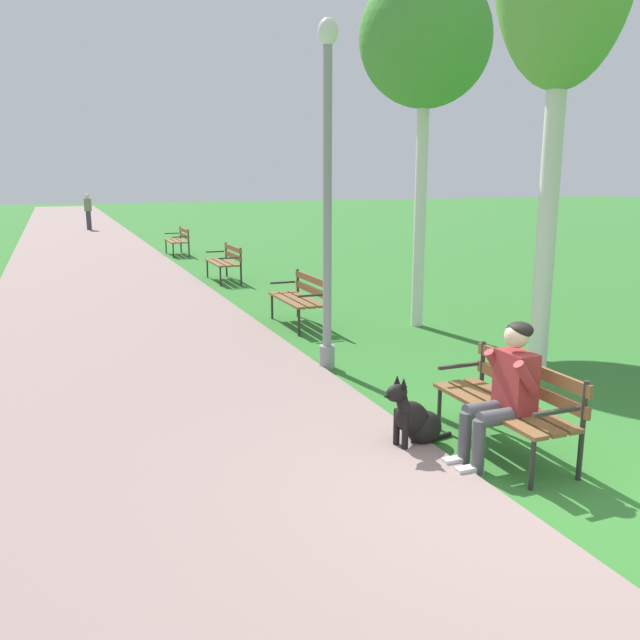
% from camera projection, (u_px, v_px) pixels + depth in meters
% --- Properties ---
extents(ground_plane, '(120.00, 120.00, 0.00)m').
position_uv_depth(ground_plane, '(538.00, 501.00, 5.10)').
color(ground_plane, '#33752D').
extents(paved_path, '(4.39, 60.00, 0.04)m').
position_uv_depth(paved_path, '(80.00, 239.00, 26.01)').
color(paved_path, gray).
rests_on(paved_path, ground).
extents(park_bench_near, '(0.55, 1.50, 0.85)m').
position_uv_depth(park_bench_near, '(511.00, 398.00, 5.90)').
color(park_bench_near, brown).
rests_on(park_bench_near, ground).
extents(park_bench_mid, '(0.55, 1.50, 0.85)m').
position_uv_depth(park_bench_mid, '(302.00, 295.00, 10.96)').
color(park_bench_mid, brown).
rests_on(park_bench_mid, ground).
extents(park_bench_far, '(0.55, 1.50, 0.85)m').
position_uv_depth(park_bench_far, '(226.00, 260.00, 15.62)').
color(park_bench_far, brown).
rests_on(park_bench_far, ground).
extents(park_bench_furthest, '(0.55, 1.50, 0.85)m').
position_uv_depth(park_bench_furthest, '(179.00, 239.00, 20.79)').
color(park_bench_furthest, brown).
rests_on(park_bench_furthest, ground).
extents(person_seated_on_near_bench, '(0.74, 0.49, 1.25)m').
position_uv_depth(person_seated_on_near_bench, '(505.00, 388.00, 5.63)').
color(person_seated_on_near_bench, '#4C4C51').
rests_on(person_seated_on_near_bench, ground).
extents(dog_black, '(0.83, 0.36, 0.71)m').
position_uv_depth(dog_black, '(416.00, 420.00, 6.07)').
color(dog_black, black).
rests_on(dog_black, ground).
extents(lamp_post_near, '(0.24, 0.24, 4.26)m').
position_uv_depth(lamp_post_near, '(327.00, 196.00, 8.16)').
color(lamp_post_near, gray).
rests_on(lamp_post_near, ground).
extents(birch_tree_third, '(2.08, 1.88, 5.53)m').
position_uv_depth(birch_tree_third, '(426.00, 41.00, 10.12)').
color(birch_tree_third, silver).
rests_on(birch_tree_third, ground).
extents(pedestrian_distant, '(0.32, 0.22, 1.65)m').
position_uv_depth(pedestrian_distant, '(88.00, 212.00, 30.06)').
color(pedestrian_distant, '#383842').
rests_on(pedestrian_distant, ground).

